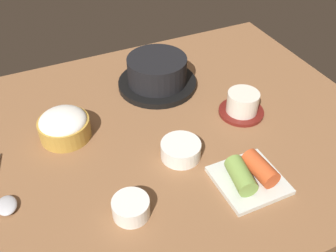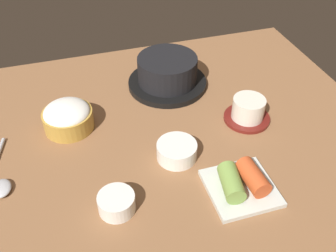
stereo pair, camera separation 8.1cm
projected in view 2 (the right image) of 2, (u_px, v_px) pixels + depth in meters
The scene contains 7 objects.
dining_table at pixel (157, 136), 84.58cm from camera, with size 100.00×76.00×2.00cm, color brown.
stone_pot at pixel (167, 73), 95.28cm from camera, with size 19.90×19.90×8.02cm.
rice_bowl at pixel (68, 117), 83.25cm from camera, with size 10.98×10.98×6.23cm.
tea_cup_with_saucer at pixel (248, 110), 85.64cm from camera, with size 10.51×10.51×5.66cm.
banchan_cup_center at pixel (177, 151), 76.94cm from camera, with size 8.23×8.23×3.45cm.
kimchi_plate at pixel (241, 183), 70.38cm from camera, with size 12.38×12.38×4.70cm.
side_bowl_near at pixel (116, 202), 67.03cm from camera, with size 6.68×6.68×3.41cm.
Camera 2 is at (-16.02, -60.71, 57.76)cm, focal length 40.66 mm.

